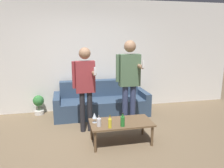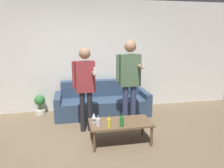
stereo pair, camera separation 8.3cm
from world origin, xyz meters
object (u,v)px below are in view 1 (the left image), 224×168
at_px(person_standing_right, 129,76).
at_px(coffee_table, 121,124).
at_px(bottle_orange, 110,123).
at_px(person_standing_left, 85,82).
at_px(couch, 101,103).

bearing_deg(person_standing_right, coffee_table, -116.31).
xyz_separation_m(coffee_table, person_standing_right, (0.35, 0.71, 0.70)).
relative_size(bottle_orange, person_standing_left, 0.13).
xyz_separation_m(couch, person_standing_left, (-0.45, -0.90, 0.71)).
bearing_deg(person_standing_right, couch, 119.16).
bearing_deg(coffee_table, couch, 93.51).
relative_size(coffee_table, person_standing_right, 0.61).
height_order(couch, bottle_orange, couch).
height_order(coffee_table, person_standing_right, person_standing_right).
relative_size(couch, coffee_table, 2.04).
distance_m(coffee_table, person_standing_left, 1.04).
height_order(bottle_orange, person_standing_right, person_standing_right).
xyz_separation_m(person_standing_left, person_standing_right, (0.90, 0.10, 0.06)).
xyz_separation_m(couch, bottle_orange, (-0.15, -1.71, 0.19)).
bearing_deg(coffee_table, person_standing_left, 131.82).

